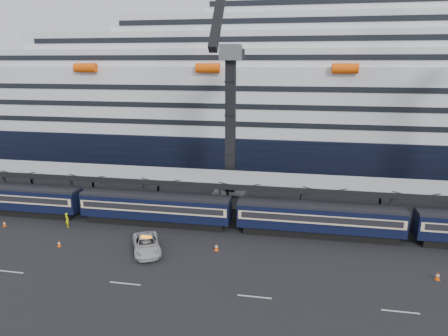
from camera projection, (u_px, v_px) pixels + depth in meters
The scene contains 11 objects.
ground at pixel (413, 288), 36.12m from camera, with size 260.00×260.00×0.00m, color black.
train at pixel (349, 220), 45.86m from camera, with size 133.05×3.00×4.05m.
canopy at pixel (387, 187), 48.07m from camera, with size 130.00×6.25×5.53m.
cruise_ship at pixel (350, 102), 76.84m from camera, with size 214.09×28.84×34.00m.
crane_dark_near at pixel (230, 122), 54.18m from camera, with size 4.50×17.75×35.08m.
pickup_truck at pixel (146, 245), 42.82m from camera, with size 2.73×5.92×1.65m, color #AEB0B5.
worker at pixel (67, 220), 49.20m from camera, with size 0.67×0.44×1.84m, color #D8D80B.
traffic_cone_a at pixel (4, 224), 49.57m from camera, with size 0.36×0.36×0.72m.
traffic_cone_b at pixel (59, 243), 44.13m from camera, with size 0.37×0.37×0.74m.
traffic_cone_c at pixel (216, 247), 43.19m from camera, with size 0.42×0.42×0.85m.
traffic_cone_d at pixel (438, 276), 37.37m from camera, with size 0.42×0.42×0.84m.
Camera 1 is at (-11.11, -34.65, 19.82)m, focal length 32.00 mm.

